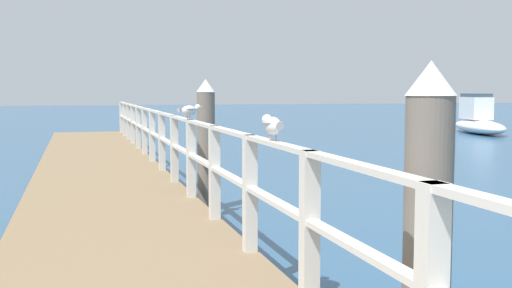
# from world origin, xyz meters

# --- Properties ---
(pier_deck) EXTENTS (2.43, 23.69, 0.36)m
(pier_deck) POSITION_xyz_m (0.00, 11.85, 0.18)
(pier_deck) COLOR #846B4C
(pier_deck) RESTS_ON ground_plane
(pier_railing) EXTENTS (0.12, 22.21, 1.12)m
(pier_railing) POSITION_xyz_m (1.14, 11.85, 1.04)
(pier_railing) COLOR beige
(pier_railing) RESTS_ON pier_deck
(dock_piling_near) EXTENTS (0.29, 0.29, 2.07)m
(dock_piling_near) POSITION_xyz_m (1.52, 3.04, 1.04)
(dock_piling_near) COLOR #6B6056
(dock_piling_near) RESTS_ON ground_plane
(dock_piling_far) EXTENTS (0.29, 0.29, 2.07)m
(dock_piling_far) POSITION_xyz_m (1.52, 9.47, 1.04)
(dock_piling_far) COLOR #6B6056
(dock_piling_far) RESTS_ON ground_plane
(seagull_foreground) EXTENTS (0.18, 0.48, 0.21)m
(seagull_foreground) POSITION_xyz_m (1.14, 4.83, 1.61)
(seagull_foreground) COLOR white
(seagull_foreground) RESTS_ON pier_railing
(seagull_background) EXTENTS (0.42, 0.31, 0.21)m
(seagull_background) POSITION_xyz_m (1.14, 8.82, 1.61)
(seagull_background) COLOR white
(seagull_background) RESTS_ON pier_railing
(boat_3) EXTENTS (2.52, 4.91, 1.74)m
(boat_3) POSITION_xyz_m (16.47, 23.39, 0.58)
(boat_3) COLOR white
(boat_3) RESTS_ON ground_plane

